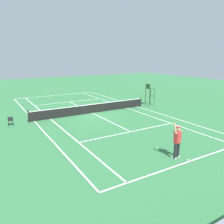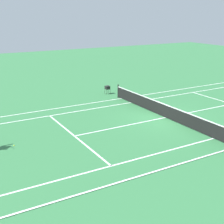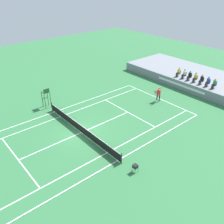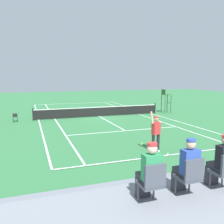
% 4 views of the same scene
% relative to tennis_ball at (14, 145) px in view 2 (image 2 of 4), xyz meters
% --- Properties ---
extents(ground_plane, '(80.00, 80.00, 0.00)m').
position_rel_tennis_ball_xyz_m(ground_plane, '(-0.33, -9.63, -0.03)').
color(ground_plane, '#337542').
extents(court, '(11.08, 23.88, 0.03)m').
position_rel_tennis_ball_xyz_m(court, '(-0.33, -9.63, -0.02)').
color(court, '#337542').
rests_on(court, ground).
extents(net, '(11.98, 0.10, 1.07)m').
position_rel_tennis_ball_xyz_m(net, '(-0.33, -9.63, 0.49)').
color(net, black).
rests_on(net, ground).
extents(tennis_ball, '(0.07, 0.07, 0.07)m').
position_rel_tennis_ball_xyz_m(tennis_ball, '(0.00, 0.00, 0.00)').
color(tennis_ball, '#D1E533').
rests_on(tennis_ball, ground).
extents(ball_hopper, '(0.36, 0.36, 0.70)m').
position_rel_tennis_ball_xyz_m(ball_hopper, '(7.02, -9.44, 0.54)').
color(ball_hopper, black).
rests_on(ball_hopper, ground).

